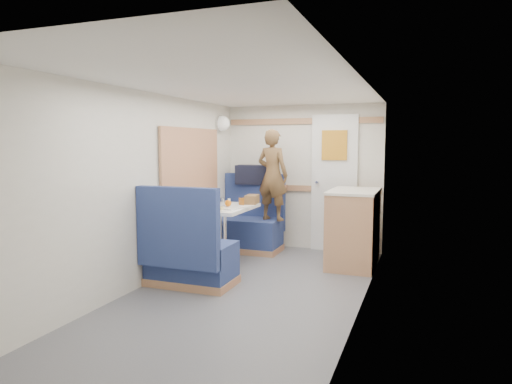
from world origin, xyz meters
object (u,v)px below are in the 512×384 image
at_px(dinette_table, 223,219).
at_px(tumbler_left, 196,204).
at_px(tray, 233,207).
at_px(cheese_block, 219,208).
at_px(galley_counter, 353,227).
at_px(bench_far, 249,229).
at_px(dome_light, 223,123).
at_px(wine_glass, 215,196).
at_px(bench_near, 189,258).
at_px(person, 273,175).
at_px(bread_loaf, 252,199).
at_px(salt_grinder, 229,202).
at_px(beer_glass, 241,202).
at_px(tumbler_right, 222,202).
at_px(orange_fruit, 228,203).
at_px(pepper_grinder, 215,204).
at_px(duffel_bag, 256,175).

xyz_separation_m(dinette_table, tumbler_left, (-0.23, -0.27, 0.21)).
distance_m(tray, cheese_block, 0.29).
xyz_separation_m(galley_counter, cheese_block, (-1.35, -0.92, 0.29)).
bearing_deg(bench_far, tray, -80.04).
bearing_deg(dome_light, wine_glass, -71.47).
height_order(cheese_block, tumbler_left, tumbler_left).
distance_m(dinette_table, tumbler_left, 0.41).
xyz_separation_m(bench_near, cheese_block, (0.11, 0.49, 0.46)).
distance_m(person, bread_loaf, 0.53).
bearing_deg(tumbler_left, salt_grinder, 52.12).
bearing_deg(salt_grinder, bench_near, -92.62).
bearing_deg(beer_glass, tray, -97.20).
relative_size(bench_far, wine_glass, 6.25).
bearing_deg(dinette_table, bench_far, 90.00).
xyz_separation_m(cheese_block, beer_glass, (0.08, 0.48, 0.02)).
relative_size(wine_glass, tumbler_left, 1.47).
relative_size(bench_near, person, 0.87).
bearing_deg(tumbler_left, bread_loaf, 55.10).
distance_m(bench_near, tumbler_right, 1.01).
xyz_separation_m(orange_fruit, bread_loaf, (0.12, 0.47, -0.00)).
bearing_deg(galley_counter, tray, -153.73).
height_order(galley_counter, beer_glass, galley_counter).
distance_m(beer_glass, pepper_grinder, 0.33).
bearing_deg(bread_loaf, tumbler_left, -124.90).
distance_m(cheese_block, tumbler_right, 0.43).
xyz_separation_m(dinette_table, wine_glass, (-0.11, 0.02, 0.28)).
relative_size(bench_near, tumbler_left, 9.19).
bearing_deg(pepper_grinder, wine_glass, 109.88).
distance_m(bench_near, wine_glass, 1.04).
xyz_separation_m(galley_counter, tumbler_left, (-1.69, -0.82, 0.31)).
relative_size(orange_fruit, bread_loaf, 0.30).
xyz_separation_m(tray, bread_loaf, (0.06, 0.47, 0.05)).
relative_size(tumbler_right, salt_grinder, 1.11).
xyz_separation_m(galley_counter, tray, (-1.30, -0.64, 0.26)).
relative_size(galley_counter, bread_loaf, 3.55).
relative_size(bench_near, salt_grinder, 11.78).
bearing_deg(bench_near, pepper_grinder, 95.26).
bearing_deg(person, bench_near, 90.42).
bearing_deg(tumbler_left, tumbler_right, 56.86).
bearing_deg(wine_glass, duffel_bag, 83.88).
bearing_deg(beer_glass, salt_grinder, -168.27).
bearing_deg(bench_near, tumbler_left, 110.73).
bearing_deg(cheese_block, orange_fruit, 91.65).
relative_size(bench_far, bread_loaf, 4.05).
relative_size(duffel_bag, tray, 1.67).
bearing_deg(duffel_bag, wine_glass, -104.80).
xyz_separation_m(bench_far, beer_glass, (0.19, -0.76, 0.47)).
distance_m(tumbler_left, salt_grinder, 0.44).
xyz_separation_m(bench_far, dome_light, (-0.39, -0.01, 1.45)).
xyz_separation_m(dome_light, salt_grinder, (0.43, -0.78, -0.99)).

